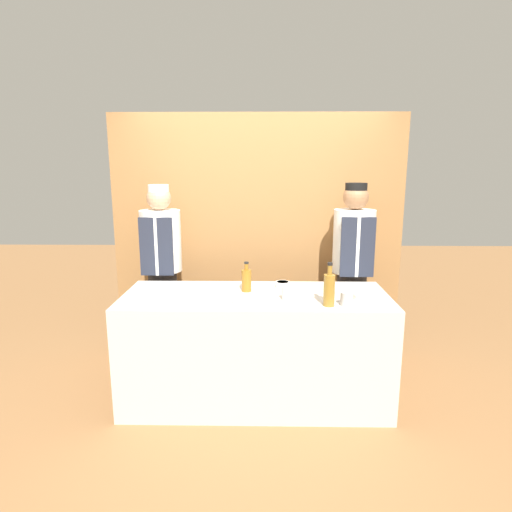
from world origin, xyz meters
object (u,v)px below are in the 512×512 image
sauce_bowl_white (283,284)px  chef_right (352,270)px  sauce_bowl_purple (241,300)px  cup_steel (347,299)px  cup_cream (288,293)px  cutting_board (157,289)px  chef_left (162,270)px  sauce_bowl_red (364,296)px  bottle_vinegar (329,289)px  bottle_amber (246,280)px

sauce_bowl_white → chef_right: 0.79m
sauce_bowl_purple → cup_steel: cup_steel is taller
sauce_bowl_white → chef_right: bearing=32.6°
cup_cream → cutting_board: bearing=168.0°
chef_left → chef_right: chef_right is taller
sauce_bowl_white → sauce_bowl_red: bearing=-27.2°
sauce_bowl_purple → cutting_board: (-0.71, 0.32, -0.02)m
cutting_board → cup_cream: (1.06, -0.23, 0.04)m
sauce_bowl_red → cup_steel: cup_steel is taller
cup_cream → chef_left: 1.37m
sauce_bowl_white → bottle_vinegar: size_ratio=0.37×
bottle_vinegar → cup_cream: bearing=155.3°
sauce_bowl_white → chef_right: chef_right is taller
sauce_bowl_red → chef_left: 1.87m
cup_steel → chef_left: (-1.56, 0.88, -0.01)m
bottle_amber → sauce_bowl_purple: bearing=-94.5°
sauce_bowl_white → bottle_vinegar: (0.32, -0.46, 0.10)m
sauce_bowl_purple → cup_cream: (0.35, 0.10, 0.02)m
cup_cream → sauce_bowl_purple: bearing=-164.5°
bottle_amber → chef_right: (0.97, 0.53, -0.04)m
sauce_bowl_purple → chef_right: chef_right is taller
sauce_bowl_white → cutting_board: 1.04m
sauce_bowl_red → cup_steel: size_ratio=1.60×
bottle_vinegar → cup_steel: (0.13, 0.01, -0.08)m
sauce_bowl_purple → sauce_bowl_white: bearing=52.7°
sauce_bowl_red → sauce_bowl_white: 0.68m
cutting_board → cup_cream: 1.08m
cutting_board → bottle_amber: size_ratio=1.17×
bottle_amber → cup_steel: size_ratio=2.48×
sauce_bowl_red → sauce_bowl_white: bearing=152.8°
cup_steel → chef_right: (0.22, 0.88, 0.00)m
sauce_bowl_red → chef_right: size_ratio=0.09×
chef_left → sauce_bowl_purple: bearing=-47.2°
sauce_bowl_purple → cutting_board: sauce_bowl_purple is taller
bottle_vinegar → cup_steel: size_ratio=3.28×
cutting_board → cup_steel: (1.48, -0.35, 0.04)m
sauce_bowl_white → chef_right: (0.67, 0.43, 0.02)m
sauce_bowl_white → cup_cream: 0.33m
sauce_bowl_white → chef_left: size_ratio=0.07×
cutting_board → cup_steel: bearing=-13.2°
cup_steel → chef_right: chef_right is taller
cup_steel → cutting_board: bearing=166.8°
sauce_bowl_purple → cup_steel: (0.77, -0.03, 0.02)m
chef_right → sauce_bowl_red: bearing=-94.9°
cutting_board → cup_steel: size_ratio=2.92×
sauce_bowl_red → chef_right: 0.74m
cutting_board → chef_right: bearing=17.3°
bottle_vinegar → chef_right: bearing=68.4°
cutting_board → cup_steel: 1.52m
sauce_bowl_white → chef_left: chef_left is taller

